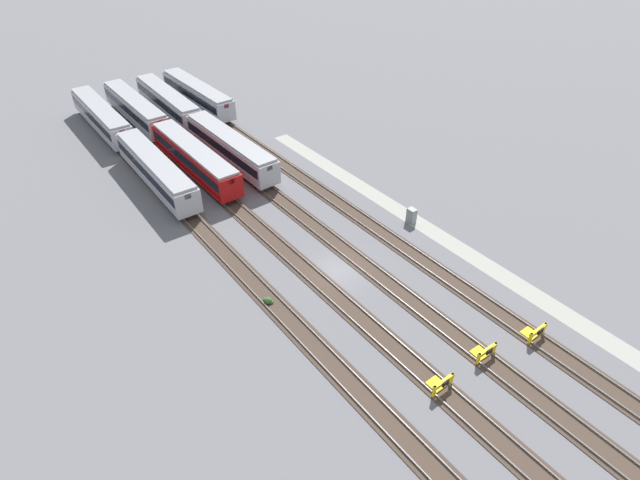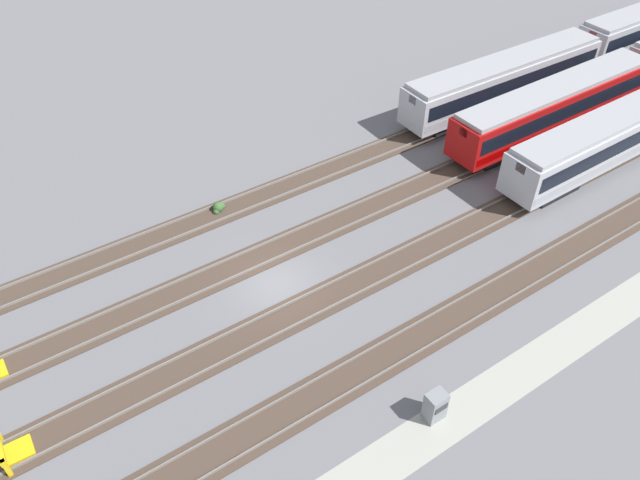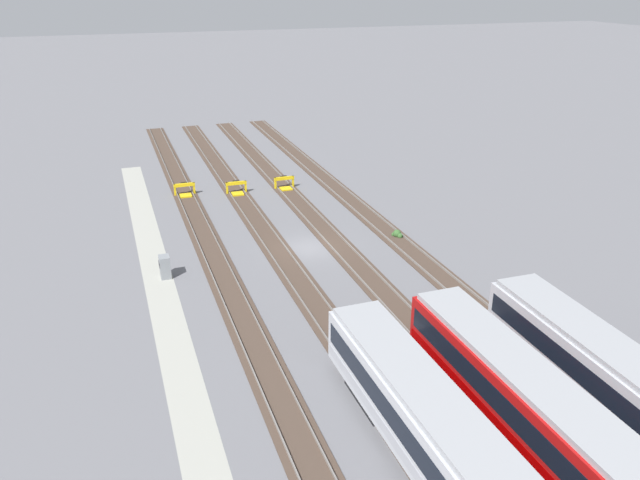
{
  "view_description": "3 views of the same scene",
  "coord_description": "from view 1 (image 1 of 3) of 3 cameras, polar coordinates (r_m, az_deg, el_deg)",
  "views": [
    {
      "loc": [
        -26.86,
        22.41,
        29.73
      ],
      "look_at": [
        2.8,
        -0.0,
        1.8
      ],
      "focal_mm": 28.0,
      "sensor_mm": 36.0,
      "label": 1
    },
    {
      "loc": [
        -11.29,
        -20.89,
        24.25
      ],
      "look_at": [
        2.8,
        -0.0,
        1.8
      ],
      "focal_mm": 35.0,
      "sensor_mm": 36.0,
      "label": 2
    },
    {
      "loc": [
        41.67,
        -13.61,
        19.39
      ],
      "look_at": [
        2.8,
        -0.0,
        1.8
      ],
      "focal_mm": 35.0,
      "sensor_mm": 36.0,
      "label": 3
    }
  ],
  "objects": [
    {
      "name": "subway_car_front_row_right_inner",
      "position": [
        77.04,
        -23.71,
        12.78
      ],
      "size": [
        18.02,
        2.94,
        3.7
      ],
      "color": "#ADAFB7",
      "rests_on": "ground"
    },
    {
      "name": "rail_track_near_inner",
      "position": [
        47.09,
        4.37,
        -2.29
      ],
      "size": [
        90.0,
        2.24,
        0.21
      ],
      "color": "#47382D",
      "rests_on": "ground"
    },
    {
      "name": "weed_clump",
      "position": [
        42.78,
        -5.96,
        -6.91
      ],
      "size": [
        0.92,
        0.7,
        0.64
      ],
      "color": "#38602D",
      "rests_on": "ground"
    },
    {
      "name": "electrical_cabinet",
      "position": [
        52.45,
        10.41,
        2.76
      ],
      "size": [
        0.9,
        0.73,
        1.6
      ],
      "color": "gray",
      "rests_on": "ground"
    },
    {
      "name": "rail_track_middle",
      "position": [
        44.76,
        -0.27,
        -4.62
      ],
      "size": [
        90.0,
        2.24,
        0.21
      ],
      "color": "#47382D",
      "rests_on": "ground"
    },
    {
      "name": "subway_car_front_row_rightmost",
      "position": [
        60.17,
        -18.22,
        7.57
      ],
      "size": [
        18.04,
        3.11,
        3.7
      ],
      "color": "#ADAFB7",
      "rests_on": "ground"
    },
    {
      "name": "subway_car_back_row_centre",
      "position": [
        80.8,
        -13.83,
        15.85
      ],
      "size": [
        18.05,
        3.18,
        3.7
      ],
      "color": "#ADAFB7",
      "rests_on": "ground"
    },
    {
      "name": "service_walkway",
      "position": [
        52.45,
        11.9,
        1.49
      ],
      "size": [
        54.0,
        2.0,
        0.01
      ],
      "primitive_type": "cube",
      "color": "#9E9E93",
      "rests_on": "ground"
    },
    {
      "name": "bumper_stop_middle_track",
      "position": [
        37.54,
        13.56,
        -15.67
      ],
      "size": [
        1.34,
        2.0,
        1.22
      ],
      "color": "gold",
      "rests_on": "ground"
    },
    {
      "name": "ground_plane",
      "position": [
        45.91,
        2.11,
        -3.47
      ],
      "size": [
        400.0,
        400.0,
        0.0
      ],
      "primitive_type": "plane",
      "color": "slate"
    },
    {
      "name": "bumper_stop_near_inner_track",
      "position": [
        40.28,
        18.2,
        -12.08
      ],
      "size": [
        1.37,
        2.01,
        1.22
      ],
      "color": "gold",
      "rests_on": "ground"
    },
    {
      "name": "subway_car_back_row_leftmost",
      "position": [
        79.08,
        -16.99,
        14.86
      ],
      "size": [
        18.06,
        3.21,
        3.7
      ],
      "color": "#ADAFB7",
      "rests_on": "ground"
    },
    {
      "name": "rail_track_nearest",
      "position": [
        49.76,
        8.54,
        -0.18
      ],
      "size": [
        90.0,
        2.23,
        0.21
      ],
      "color": "#47382D",
      "rests_on": "ground"
    },
    {
      "name": "rail_track_far_inner",
      "position": [
        42.84,
        -5.42,
        -7.15
      ],
      "size": [
        90.0,
        2.23,
        0.21
      ],
      "color": "#47382D",
      "rests_on": "ground"
    },
    {
      "name": "subway_car_front_row_leftmost",
      "position": [
        63.27,
        -10.22,
        10.36
      ],
      "size": [
        18.03,
        3.01,
        3.7
      ],
      "color": "#ADAFB7",
      "rests_on": "ground"
    },
    {
      "name": "subway_car_front_row_left_inner",
      "position": [
        61.56,
        -14.13,
        9.03
      ],
      "size": [
        18.01,
        2.93,
        3.7
      ],
      "color": "#A80F0F",
      "rests_on": "ground"
    },
    {
      "name": "subway_car_front_row_centre",
      "position": [
        78.08,
        -20.34,
        13.9
      ],
      "size": [
        18.0,
        2.84,
        3.7
      ],
      "color": "#ADAFB7",
      "rests_on": "ground"
    },
    {
      "name": "bumper_stop_nearest_track",
      "position": [
        43.07,
        23.28,
        -9.68
      ],
      "size": [
        1.35,
        2.0,
        1.22
      ],
      "color": "gold",
      "rests_on": "ground"
    }
  ]
}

